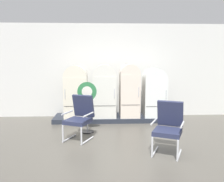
# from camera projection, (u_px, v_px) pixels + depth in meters

# --- Properties ---
(ground) EXTENTS (12.00, 10.00, 0.05)m
(ground) POSITION_uv_depth(u_px,v_px,m) (124.00, 160.00, 4.58)
(ground) COLOR #524D46
(back_wall) EXTENTS (11.76, 0.12, 3.06)m
(back_wall) POSITION_uv_depth(u_px,v_px,m) (114.00, 70.00, 8.01)
(back_wall) COLOR silver
(back_wall) RESTS_ON ground
(display_plinth) EXTENTS (3.79, 0.95, 0.14)m
(display_plinth) POSITION_uv_depth(u_px,v_px,m) (115.00, 118.00, 7.57)
(display_plinth) COLOR #262B36
(display_plinth) RESTS_ON ground
(refrigerator_0) EXTENTS (0.69, 0.68, 1.58)m
(refrigerator_0) POSITION_uv_depth(u_px,v_px,m) (76.00, 90.00, 7.29)
(refrigerator_0) COLOR silver
(refrigerator_0) RESTS_ON display_plinth
(refrigerator_1) EXTENTS (0.70, 0.72, 1.61)m
(refrigerator_1) POSITION_uv_depth(u_px,v_px,m) (104.00, 89.00, 7.34)
(refrigerator_1) COLOR silver
(refrigerator_1) RESTS_ON display_plinth
(refrigerator_2) EXTENTS (0.59, 0.69, 1.62)m
(refrigerator_2) POSITION_uv_depth(u_px,v_px,m) (129.00, 89.00, 7.36)
(refrigerator_2) COLOR silver
(refrigerator_2) RESTS_ON display_plinth
(refrigerator_3) EXTENTS (0.68, 0.71, 1.49)m
(refrigerator_3) POSITION_uv_depth(u_px,v_px,m) (154.00, 91.00, 7.42)
(refrigerator_3) COLOR white
(refrigerator_3) RESTS_ON display_plinth
(armchair_left) EXTENTS (0.76, 0.82, 1.05)m
(armchair_left) POSITION_uv_depth(u_px,v_px,m) (80.00, 116.00, 5.68)
(armchair_left) COLOR silver
(armchair_left) RESTS_ON ground
(armchair_right) EXTENTS (0.76, 0.82, 1.05)m
(armchair_right) POSITION_uv_depth(u_px,v_px,m) (169.00, 125.00, 4.84)
(armchair_right) COLOR silver
(armchair_right) RESTS_ON ground
(sign_stand) EXTENTS (0.49, 0.32, 1.33)m
(sign_stand) POSITION_uv_depth(u_px,v_px,m) (87.00, 107.00, 6.18)
(sign_stand) COLOR #2D2D30
(sign_stand) RESTS_ON ground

